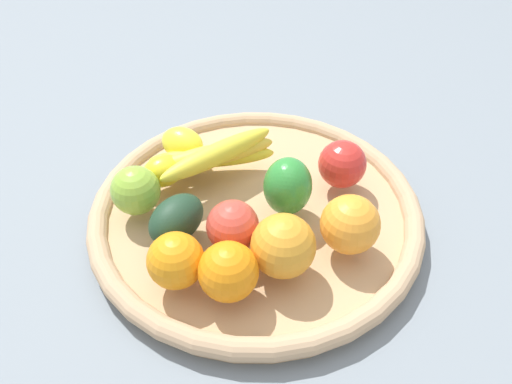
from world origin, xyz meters
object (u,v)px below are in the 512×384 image
at_px(orange_3, 350,224).
at_px(orange_1, 283,246).
at_px(bell_pepper, 288,186).
at_px(orange_0, 176,261).
at_px(banana_bunch, 214,155).
at_px(avocado, 176,219).
at_px(apple_1, 233,226).
at_px(apple_0, 342,164).
at_px(apple_2, 136,190).
at_px(orange_2, 228,272).
at_px(lemon_1, 182,143).
at_px(lemon_0, 163,171).

relative_size(orange_3, orange_1, 0.96).
xyz_separation_m(bell_pepper, orange_0, (-0.14, 0.12, -0.01)).
bearing_deg(banana_bunch, avocado, 168.85).
bearing_deg(apple_1, banana_bunch, 18.83).
xyz_separation_m(orange_3, apple_0, (0.12, 0.01, -0.00)).
distance_m(banana_bunch, orange_0, 0.21).
height_order(orange_3, apple_2, orange_3).
bearing_deg(banana_bunch, bell_pepper, -121.02).
bearing_deg(orange_0, apple_0, -44.39).
bearing_deg(orange_2, orange_0, 81.06).
relative_size(bell_pepper, avocado, 0.98).
distance_m(orange_1, apple_2, 0.22).
relative_size(banana_bunch, avocado, 2.28).
height_order(orange_3, lemon_1, orange_3).
relative_size(orange_1, orange_2, 1.11).
height_order(apple_2, orange_0, orange_0).
distance_m(avocado, apple_2, 0.08).
bearing_deg(orange_3, banana_bunch, 56.92).
relative_size(lemon_0, lemon_1, 0.92).
height_order(apple_1, orange_2, orange_2).
height_order(orange_1, orange_0, orange_1).
bearing_deg(lemon_0, avocado, -156.73).
bearing_deg(avocado, orange_1, -106.03).
relative_size(orange_3, apple_0, 1.10).
height_order(apple_2, orange_2, orange_2).
bearing_deg(avocado, apple_2, 57.32).
relative_size(lemon_0, apple_2, 0.92).
xyz_separation_m(orange_3, lemon_0, (0.09, 0.26, -0.02)).
bearing_deg(orange_1, lemon_1, 39.75).
bearing_deg(avocado, orange_3, -88.41).
bearing_deg(orange_3, lemon_1, 57.88).
bearing_deg(orange_0, apple_1, -42.67).
height_order(apple_1, apple_2, same).
bearing_deg(orange_1, lemon_0, 52.86).
bearing_deg(lemon_0, orange_0, -161.01).
bearing_deg(apple_0, orange_1, 156.71).
distance_m(lemon_0, orange_2, 0.22).
height_order(lemon_1, orange_2, orange_2).
bearing_deg(orange_0, apple_2, 35.57).
xyz_separation_m(lemon_0, orange_2, (-0.18, -0.12, 0.01)).
bearing_deg(bell_pepper, banana_bunch, 62.51).
bearing_deg(bell_pepper, avocado, 118.70).
height_order(orange_3, lemon_0, orange_3).
height_order(lemon_0, apple_0, apple_0).
relative_size(apple_1, apple_0, 0.98).
distance_m(avocado, orange_2, 0.12).
xyz_separation_m(lemon_1, avocado, (-0.16, -0.03, 0.00)).
bearing_deg(lemon_0, apple_2, 157.53).
relative_size(apple_0, orange_2, 0.97).
xyz_separation_m(orange_1, orange_2, (-0.04, 0.06, -0.00)).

